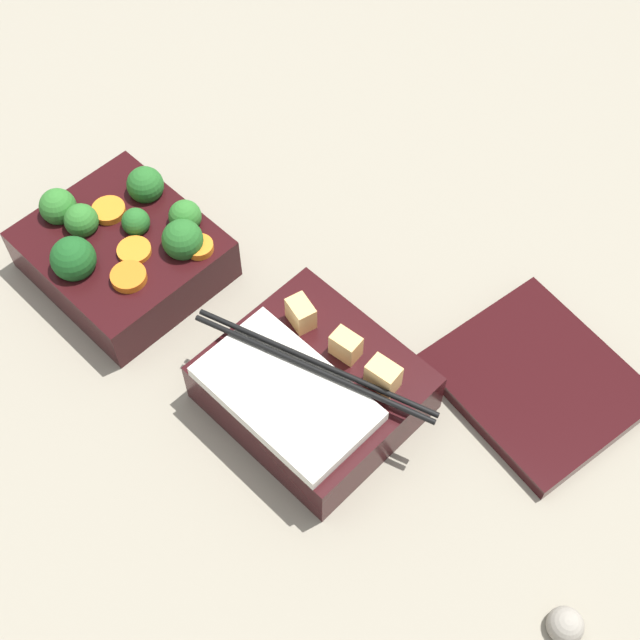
# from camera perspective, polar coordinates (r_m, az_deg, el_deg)

# --- Properties ---
(ground_plane) EXTENTS (3.00, 3.00, 0.00)m
(ground_plane) POSITION_cam_1_polar(r_m,az_deg,el_deg) (0.85, -7.39, -1.18)
(ground_plane) COLOR gray
(bento_tray_vegetable) EXTENTS (0.17, 0.15, 0.08)m
(bento_tray_vegetable) POSITION_cam_1_polar(r_m,az_deg,el_deg) (0.89, -12.52, 4.46)
(bento_tray_vegetable) COLOR black
(bento_tray_vegetable) RESTS_ON ground_plane
(bento_tray_rice) EXTENTS (0.22, 0.15, 0.08)m
(bento_tray_rice) POSITION_cam_1_polar(r_m,az_deg,el_deg) (0.79, -0.53, -4.32)
(bento_tray_rice) COLOR black
(bento_tray_rice) RESTS_ON ground_plane
(bento_lid) EXTENTS (0.19, 0.17, 0.02)m
(bento_lid) POSITION_cam_1_polar(r_m,az_deg,el_deg) (0.84, 13.72, -3.81)
(bento_lid) COLOR black
(bento_lid) RESTS_ON ground_plane
(pebble_1) EXTENTS (0.03, 0.03, 0.03)m
(pebble_1) POSITION_cam_1_polar(r_m,az_deg,el_deg) (0.76, 15.42, -18.32)
(pebble_1) COLOR gray
(pebble_1) RESTS_ON ground_plane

